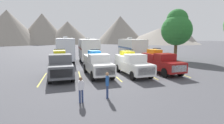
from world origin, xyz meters
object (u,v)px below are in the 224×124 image
(camper_trailer_a, at_px, (66,49))
(camper_trailer_c, at_px, (132,48))
(pickup_truck_a, at_px, (60,65))
(pickup_truck_b, at_px, (97,64))
(pickup_truck_c, at_px, (132,63))
(camper_trailer_b, at_px, (88,49))
(person_a, at_px, (81,88))
(person_b, at_px, (107,83))
(pickup_truck_d, at_px, (160,62))

(camper_trailer_a, bearing_deg, camper_trailer_c, -2.28)
(camper_trailer_c, bearing_deg, camper_trailer_a, 177.72)
(pickup_truck_a, distance_m, pickup_truck_b, 3.52)
(pickup_truck_c, relative_size, camper_trailer_c, 0.73)
(camper_trailer_b, height_order, person_a, camper_trailer_b)
(camper_trailer_a, height_order, camper_trailer_b, camper_trailer_a)
(person_b, bearing_deg, pickup_truck_d, 41.91)
(person_b, bearing_deg, camper_trailer_a, 99.75)
(pickup_truck_b, relative_size, camper_trailer_a, 0.75)
(pickup_truck_b, relative_size, pickup_truck_c, 0.99)
(camper_trailer_a, relative_size, person_b, 4.62)
(pickup_truck_d, bearing_deg, pickup_truck_a, 178.73)
(pickup_truck_d, xyz_separation_m, camper_trailer_a, (-10.01, 10.13, 0.86))
(pickup_truck_a, xyz_separation_m, pickup_truck_b, (3.52, 0.01, -0.03))
(pickup_truck_d, distance_m, person_a, 11.13)
(pickup_truck_b, bearing_deg, camper_trailer_a, 108.05)
(pickup_truck_c, height_order, camper_trailer_a, camper_trailer_a)
(pickup_truck_d, height_order, camper_trailer_a, camper_trailer_a)
(pickup_truck_b, xyz_separation_m, camper_trailer_a, (-3.22, 9.89, 0.85))
(pickup_truck_b, xyz_separation_m, person_a, (-2.02, -7.04, -0.31))
(pickup_truck_b, distance_m, pickup_truck_c, 3.51)
(pickup_truck_c, distance_m, camper_trailer_a, 12.40)
(pickup_truck_c, xyz_separation_m, camper_trailer_b, (-3.35, 9.94, 0.83))
(camper_trailer_b, height_order, person_b, camper_trailer_b)
(pickup_truck_c, xyz_separation_m, pickup_truck_d, (3.31, 0.27, 0.04))
(pickup_truck_a, bearing_deg, pickup_truck_b, 0.15)
(pickup_truck_a, xyz_separation_m, pickup_truck_d, (10.31, -0.23, -0.03))
(camper_trailer_a, distance_m, camper_trailer_c, 10.25)
(pickup_truck_b, bearing_deg, camper_trailer_c, 53.52)
(pickup_truck_c, xyz_separation_m, person_b, (-3.85, -6.16, -0.20))
(pickup_truck_d, relative_size, camper_trailer_a, 0.74)
(camper_trailer_b, distance_m, camper_trailer_c, 6.89)
(pickup_truck_b, height_order, pickup_truck_c, pickup_truck_b)
(pickup_truck_a, height_order, pickup_truck_d, pickup_truck_a)
(camper_trailer_b, bearing_deg, camper_trailer_a, 172.21)
(person_b, bearing_deg, pickup_truck_c, 57.99)
(pickup_truck_b, xyz_separation_m, person_b, (-0.38, -6.67, -0.24))
(camper_trailer_a, xyz_separation_m, person_b, (2.84, -16.56, -1.09))
(pickup_truck_d, distance_m, person_b, 9.63)
(pickup_truck_a, height_order, pickup_truck_c, pickup_truck_a)
(person_a, bearing_deg, pickup_truck_b, 73.98)
(pickup_truck_a, relative_size, pickup_truck_b, 1.02)
(pickup_truck_b, xyz_separation_m, pickup_truck_d, (6.79, -0.24, -0.00))
(pickup_truck_c, xyz_separation_m, camper_trailer_c, (3.54, 9.99, 0.81))
(pickup_truck_b, height_order, pickup_truck_d, pickup_truck_d)
(pickup_truck_a, xyz_separation_m, person_b, (3.14, -6.66, -0.27))
(pickup_truck_d, distance_m, camper_trailer_c, 9.76)
(pickup_truck_d, relative_size, camper_trailer_b, 0.76)
(camper_trailer_c, bearing_deg, pickup_truck_d, -91.34)
(pickup_truck_a, bearing_deg, camper_trailer_a, 88.26)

